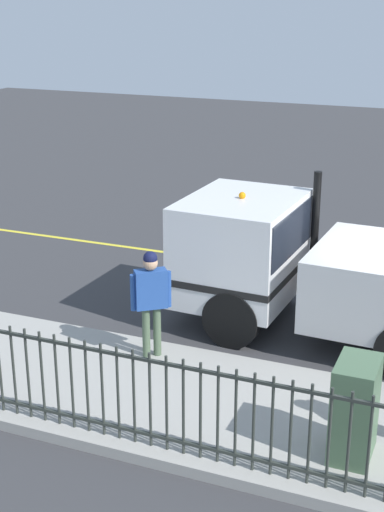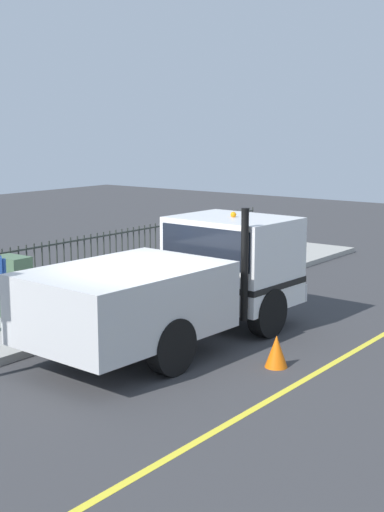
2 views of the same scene
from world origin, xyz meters
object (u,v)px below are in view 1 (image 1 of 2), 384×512
at_px(work_truck, 320,266).
at_px(traffic_cone, 361,278).
at_px(utility_cabinet, 355,409).
at_px(worker_standing, 151,293).

relative_size(work_truck, traffic_cone, 10.75).
xyz_separation_m(work_truck, utility_cabinet, (3.56, 1.27, -0.44)).
bearing_deg(traffic_cone, utility_cabinet, 9.19).
height_order(work_truck, worker_standing, work_truck).
bearing_deg(utility_cabinet, traffic_cone, -170.81).
relative_size(worker_standing, traffic_cone, 3.09).
bearing_deg(utility_cabinet, work_truck, -160.34).
distance_m(worker_standing, traffic_cone, 4.99).
bearing_deg(work_truck, worker_standing, 137.20).
distance_m(work_truck, traffic_cone, 2.37).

